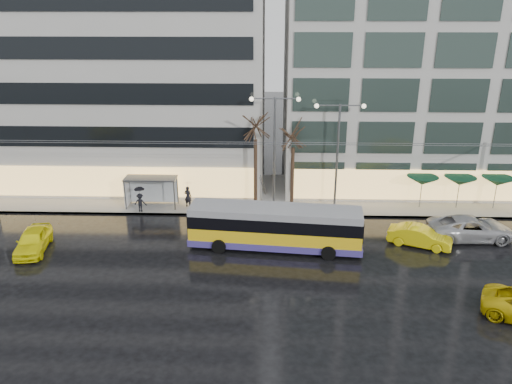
{
  "coord_description": "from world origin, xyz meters",
  "views": [
    {
      "loc": [
        1.7,
        -27.41,
        15.74
      ],
      "look_at": [
        0.72,
        5.0,
        3.57
      ],
      "focal_mm": 35.0,
      "sensor_mm": 36.0,
      "label": 1
    }
  ],
  "objects_px": {
    "trolleybus": "(275,229)",
    "street_lamp_near": "(274,137)",
    "taxi_a": "(33,240)",
    "bus_shelter": "(147,185)"
  },
  "relations": [
    {
      "from": "trolleybus",
      "to": "bus_shelter",
      "type": "xyz_separation_m",
      "value": [
        -10.44,
        7.15,
        0.49
      ]
    },
    {
      "from": "trolleybus",
      "to": "bus_shelter",
      "type": "height_order",
      "value": "trolleybus"
    },
    {
      "from": "street_lamp_near",
      "to": "taxi_a",
      "type": "relative_size",
      "value": 2.0
    },
    {
      "from": "taxi_a",
      "to": "street_lamp_near",
      "type": "bearing_deg",
      "value": 16.71
    },
    {
      "from": "street_lamp_near",
      "to": "taxi_a",
      "type": "height_order",
      "value": "street_lamp_near"
    },
    {
      "from": "bus_shelter",
      "to": "taxi_a",
      "type": "bearing_deg",
      "value": -126.73
    },
    {
      "from": "trolleybus",
      "to": "street_lamp_near",
      "type": "relative_size",
      "value": 1.31
    },
    {
      "from": "bus_shelter",
      "to": "street_lamp_near",
      "type": "distance_m",
      "value": 11.14
    },
    {
      "from": "bus_shelter",
      "to": "street_lamp_near",
      "type": "height_order",
      "value": "street_lamp_near"
    },
    {
      "from": "bus_shelter",
      "to": "taxi_a",
      "type": "distance_m",
      "value": 10.09
    }
  ]
}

